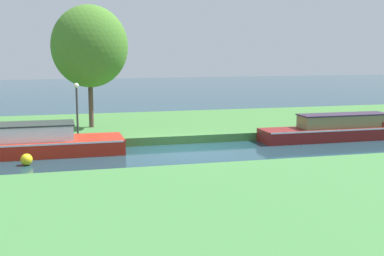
{
  "coord_description": "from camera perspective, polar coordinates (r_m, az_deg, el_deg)",
  "views": [
    {
      "loc": [
        -5.58,
        -21.67,
        4.54
      ],
      "look_at": [
        0.47,
        1.2,
        0.9
      ],
      "focal_mm": 47.94,
      "sensor_mm": 36.0,
      "label": 1
    }
  ],
  "objects": [
    {
      "name": "ground_plane",
      "position": [
        22.83,
        -0.37,
        -2.72
      ],
      "size": [
        120.0,
        120.0,
        0.0
      ],
      "primitive_type": "plane",
      "color": "#1C3C47"
    },
    {
      "name": "riverbank_far",
      "position": [
        29.53,
        -3.76,
        0.28
      ],
      "size": [
        72.0,
        10.0,
        0.4
      ],
      "primitive_type": "cube",
      "color": "#3F7537",
      "rests_on": "ground_plane"
    },
    {
      "name": "riverbank_near",
      "position": [
        14.51,
        8.64,
        -8.77
      ],
      "size": [
        72.0,
        10.0,
        0.4
      ],
      "primitive_type": "cube",
      "color": "#3F793C",
      "rests_on": "ground_plane"
    },
    {
      "name": "red_barge",
      "position": [
        23.25,
        -18.31,
        -1.36
      ],
      "size": [
        7.95,
        2.33,
        2.09
      ],
      "color": "#B52414",
      "rests_on": "ground_plane"
    },
    {
      "name": "maroon_narrowboat",
      "position": [
        26.9,
        15.73,
        -0.1
      ],
      "size": [
        7.35,
        1.61,
        1.32
      ],
      "color": "maroon",
      "rests_on": "ground_plane"
    },
    {
      "name": "willow_tree_left",
      "position": [
        27.37,
        -11.31,
        8.89
      ],
      "size": [
        3.96,
        3.26,
        6.42
      ],
      "color": "brown",
      "rests_on": "riverbank_far"
    },
    {
      "name": "lamp_post",
      "position": [
        25.48,
        -12.69,
        2.87
      ],
      "size": [
        0.24,
        0.24,
        2.53
      ],
      "color": "#333338",
      "rests_on": "riverbank_far"
    },
    {
      "name": "mooring_post_near",
      "position": [
        24.75,
        -16.46,
        -0.32
      ],
      "size": [
        0.13,
        0.13,
        0.79
      ],
      "primitive_type": "cylinder",
      "color": "#563132",
      "rests_on": "riverbank_far"
    },
    {
      "name": "channel_buoy",
      "position": [
        21.3,
        -17.92,
        -3.35
      ],
      "size": [
        0.47,
        0.47,
        0.47
      ],
      "primitive_type": "sphere",
      "color": "yellow",
      "rests_on": "ground_plane"
    }
  ]
}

